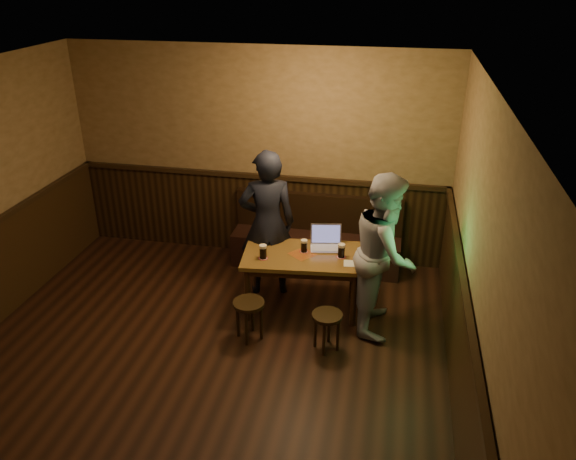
% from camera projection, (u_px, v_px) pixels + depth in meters
% --- Properties ---
extents(room, '(5.04, 6.04, 2.84)m').
position_uv_depth(room, '(182.00, 273.00, 4.97)').
color(room, black).
rests_on(room, ground).
extents(bench, '(2.20, 0.50, 0.95)m').
position_uv_depth(bench, '(316.00, 244.00, 7.44)').
color(bench, black).
rests_on(bench, ground).
extents(pub_table, '(1.40, 0.89, 0.72)m').
position_uv_depth(pub_table, '(302.00, 261.00, 6.36)').
color(pub_table, brown).
rests_on(pub_table, ground).
extents(stool_left, '(0.34, 0.34, 0.46)m').
position_uv_depth(stool_left, '(249.00, 309.00, 5.94)').
color(stool_left, black).
rests_on(stool_left, ground).
extents(stool_right, '(0.34, 0.34, 0.43)m').
position_uv_depth(stool_right, '(327.00, 321.00, 5.78)').
color(stool_right, black).
rests_on(stool_right, ground).
extents(pint_left, '(0.11, 0.11, 0.17)m').
position_uv_depth(pint_left, '(263.00, 252.00, 6.20)').
color(pint_left, '#AD152B').
rests_on(pint_left, pub_table).
extents(pint_mid, '(0.10, 0.10, 0.15)m').
position_uv_depth(pint_mid, '(304.00, 246.00, 6.34)').
color(pint_mid, '#AD152B').
rests_on(pint_mid, pub_table).
extents(pint_right, '(0.11, 0.11, 0.16)m').
position_uv_depth(pint_right, '(341.00, 251.00, 6.22)').
color(pint_right, '#AD152B').
rests_on(pint_right, pub_table).
extents(laptop, '(0.40, 0.34, 0.25)m').
position_uv_depth(laptop, '(326.00, 242.00, 6.46)').
color(laptop, silver).
rests_on(laptop, pub_table).
extents(menu, '(0.23, 0.17, 0.00)m').
position_uv_depth(menu, '(354.00, 264.00, 6.12)').
color(menu, silver).
rests_on(menu, pub_table).
extents(person_suit, '(0.76, 0.61, 1.81)m').
position_uv_depth(person_suit, '(267.00, 224.00, 6.59)').
color(person_suit, black).
rests_on(person_suit, ground).
extents(person_grey, '(0.70, 0.89, 1.79)m').
position_uv_depth(person_grey, '(385.00, 253.00, 5.96)').
color(person_grey, '#95959A').
rests_on(person_grey, ground).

